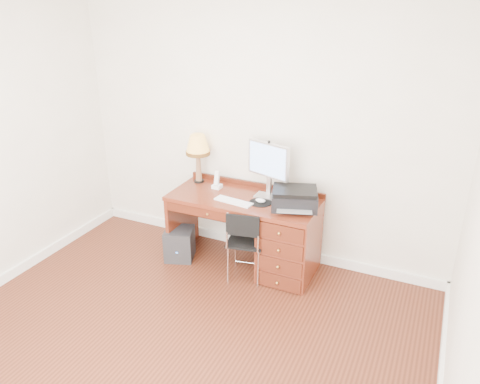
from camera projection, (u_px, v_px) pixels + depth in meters
The scene contains 12 objects.
ground at pixel (173, 346), 3.78m from camera, with size 4.00×4.00×0.00m, color #3C180D.
room_shell at pixel (209, 298), 4.29m from camera, with size 4.00×4.00×4.00m.
desk at pixel (273, 234), 4.67m from camera, with size 1.50×0.67×0.75m.
monitor at pixel (268, 163), 4.56m from camera, with size 0.47×0.23×0.55m.
keyboard at pixel (234, 201), 4.55m from camera, with size 0.39×0.11×0.01m, color white.
mouse_pad at pixel (261, 202), 4.53m from camera, with size 0.22×0.22×0.04m.
printer at pixel (295, 198), 4.41m from camera, with size 0.51×0.45×0.19m.
leg_lamp at pixel (198, 148), 4.89m from camera, with size 0.26×0.26×0.53m.
phone at pixel (217, 183), 4.85m from camera, with size 0.09×0.09×0.19m.
pen_cup at pixel (276, 193), 4.65m from camera, with size 0.07×0.07×0.09m, color black.
chair at pixel (244, 238), 4.50m from camera, with size 0.41×0.42×0.75m.
equipment_box at pixel (180, 244), 4.97m from camera, with size 0.29×0.29×0.34m, color black.
Camera 1 is at (1.74, -2.48, 2.64)m, focal length 35.00 mm.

